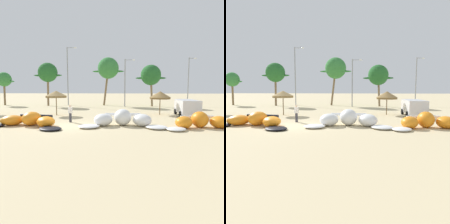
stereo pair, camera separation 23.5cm
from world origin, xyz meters
TOP-DOWN VIEW (x-y plane):
  - ground_plane at (0.00, 0.00)m, footprint 260.00×260.00m
  - kite_left at (-3.11, -0.05)m, footprint 7.42×4.07m
  - kite_left_of_center at (4.67, 0.55)m, footprint 7.40×3.35m
  - kite_center at (10.90, 0.04)m, footprint 6.49×3.27m
  - beach_umbrella_middle at (-3.25, 7.12)m, footprint 2.51×2.51m
  - beach_umbrella_near_palms at (8.97, 8.58)m, footprint 2.55×2.55m
  - parked_van at (11.85, 7.65)m, footprint 2.30×4.67m
  - person_near_kites at (-0.21, 2.14)m, footprint 0.36×0.24m
  - palm_leftmost at (-18.38, 21.52)m, footprint 4.06×2.71m
  - palm_left at (-9.45, 20.65)m, footprint 5.26×3.50m
  - palm_left_of_gap at (1.47, 22.40)m, footprint 5.90×3.94m
  - palm_center_left at (9.18, 20.72)m, footprint 5.36×3.58m
  - lamppost_west at (-6.01, 22.00)m, footprint 1.90×0.24m
  - lamppost_west_center at (4.78, 20.04)m, footprint 1.83×0.24m
  - lamppost_east_center at (16.15, 22.05)m, footprint 1.47×0.24m

SIDE VIEW (x-z plane):
  - ground_plane at x=0.00m, z-range 0.00..0.00m
  - kite_left at x=-3.11m, z-range -0.13..1.02m
  - kite_center at x=10.90m, z-range -0.15..1.13m
  - kite_left_of_center at x=4.67m, z-range -0.16..1.22m
  - person_near_kites at x=-0.21m, z-range 0.01..1.63m
  - parked_van at x=11.85m, z-range 0.17..2.01m
  - beach_umbrella_near_palms at x=8.97m, z-range 0.93..3.74m
  - beach_umbrella_middle at x=-3.25m, z-range 1.03..3.91m
  - lamppost_west_center at x=4.78m, z-range 0.53..8.77m
  - palm_leftmost at x=-18.38m, z-range 1.69..7.95m
  - lamppost_east_center at x=16.15m, z-range 0.50..9.20m
  - palm_center_left at x=9.18m, z-range 1.82..9.14m
  - lamppost_west at x=-6.01m, z-range 0.57..11.39m
  - palm_left at x=-9.45m, z-range 2.10..9.94m
  - palm_left_of_gap at x=1.47m, z-range 2.43..11.34m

